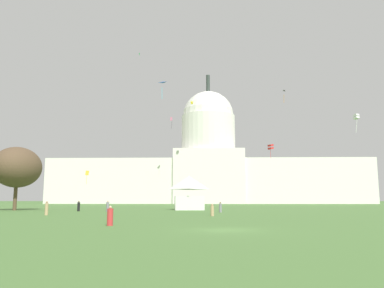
{
  "coord_description": "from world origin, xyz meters",
  "views": [
    {
      "loc": [
        -1.44,
        -25.07,
        1.96
      ],
      "look_at": [
        -5.2,
        101.42,
        20.39
      ],
      "focal_mm": 35.59,
      "sensor_mm": 36.0,
      "label": 1
    }
  ],
  "objects_px": {
    "kite_gold_low": "(87,174)",
    "kite_green_high": "(139,54)",
    "tree_west_far": "(17,167)",
    "kite_white_low": "(356,117)",
    "kite_blue_mid": "(163,86)",
    "kite_yellow_high": "(192,103)",
    "person_grey_lawn_far_right": "(108,207)",
    "kite_red_low": "(271,147)",
    "person_black_edge_west": "(79,206)",
    "person_grey_back_center": "(220,208)",
    "person_tan_near_tree_west": "(212,210)",
    "kite_black_mid": "(283,93)",
    "event_tent": "(189,192)",
    "person_tan_aisle_center": "(47,209)",
    "person_red_mid_center": "(110,217)",
    "kite_pink_mid": "(171,120)",
    "capitol_building": "(209,169)"
  },
  "relations": [
    {
      "from": "capitol_building",
      "to": "kite_black_mid",
      "type": "bearing_deg",
      "value": -78.56
    },
    {
      "from": "person_black_edge_west",
      "to": "person_red_mid_center",
      "type": "bearing_deg",
      "value": -129.23
    },
    {
      "from": "capitol_building",
      "to": "person_tan_near_tree_west",
      "type": "bearing_deg",
      "value": -90.62
    },
    {
      "from": "kite_white_low",
      "to": "kite_black_mid",
      "type": "height_order",
      "value": "kite_black_mid"
    },
    {
      "from": "kite_white_low",
      "to": "person_black_edge_west",
      "type": "bearing_deg",
      "value": -31.72
    },
    {
      "from": "person_red_mid_center",
      "to": "kite_gold_low",
      "type": "bearing_deg",
      "value": -69.41
    },
    {
      "from": "person_black_edge_west",
      "to": "kite_black_mid",
      "type": "relative_size",
      "value": 0.58
    },
    {
      "from": "person_tan_aisle_center",
      "to": "person_tan_near_tree_west",
      "type": "bearing_deg",
      "value": -161.17
    },
    {
      "from": "kite_yellow_high",
      "to": "kite_gold_low",
      "type": "distance_m",
      "value": 63.32
    },
    {
      "from": "person_tan_near_tree_west",
      "to": "kite_black_mid",
      "type": "relative_size",
      "value": 0.49
    },
    {
      "from": "event_tent",
      "to": "kite_pink_mid",
      "type": "distance_m",
      "value": 81.98
    },
    {
      "from": "person_red_mid_center",
      "to": "kite_green_high",
      "type": "relative_size",
      "value": 1.77
    },
    {
      "from": "person_tan_aisle_center",
      "to": "kite_green_high",
      "type": "bearing_deg",
      "value": -63.31
    },
    {
      "from": "kite_black_mid",
      "to": "kite_pink_mid",
      "type": "height_order",
      "value": "kite_pink_mid"
    },
    {
      "from": "capitol_building",
      "to": "kite_white_low",
      "type": "relative_size",
      "value": 48.08
    },
    {
      "from": "kite_red_low",
      "to": "kite_yellow_high",
      "type": "bearing_deg",
      "value": -14.22
    },
    {
      "from": "person_black_edge_west",
      "to": "kite_red_low",
      "type": "xyz_separation_m",
      "value": [
        37.97,
        33.41,
        14.44
      ]
    },
    {
      "from": "tree_west_far",
      "to": "kite_white_low",
      "type": "height_order",
      "value": "kite_white_low"
    },
    {
      "from": "person_tan_near_tree_west",
      "to": "person_grey_back_center",
      "type": "bearing_deg",
      "value": -80.77
    },
    {
      "from": "person_tan_aisle_center",
      "to": "person_black_edge_west",
      "type": "xyz_separation_m",
      "value": [
        -1.25,
        16.07,
        0.0
      ]
    },
    {
      "from": "person_black_edge_west",
      "to": "kite_white_low",
      "type": "height_order",
      "value": "kite_white_low"
    },
    {
      "from": "person_grey_back_center",
      "to": "kite_blue_mid",
      "type": "xyz_separation_m",
      "value": [
        -10.58,
        15.53,
        23.93
      ]
    },
    {
      "from": "tree_west_far",
      "to": "person_grey_lawn_far_right",
      "type": "relative_size",
      "value": 6.58
    },
    {
      "from": "kite_yellow_high",
      "to": "kite_gold_low",
      "type": "relative_size",
      "value": 0.29
    },
    {
      "from": "tree_west_far",
      "to": "kite_black_mid",
      "type": "distance_m",
      "value": 62.15
    },
    {
      "from": "person_red_mid_center",
      "to": "kite_green_high",
      "type": "distance_m",
      "value": 119.38
    },
    {
      "from": "tree_west_far",
      "to": "kite_yellow_high",
      "type": "distance_m",
      "value": 89.66
    },
    {
      "from": "tree_west_far",
      "to": "kite_black_mid",
      "type": "relative_size",
      "value": 3.88
    },
    {
      "from": "kite_red_low",
      "to": "kite_green_high",
      "type": "distance_m",
      "value": 68.0
    },
    {
      "from": "kite_blue_mid",
      "to": "kite_yellow_high",
      "type": "distance_m",
      "value": 74.06
    },
    {
      "from": "tree_west_far",
      "to": "person_black_edge_west",
      "type": "xyz_separation_m",
      "value": [
        13.12,
        -4.68,
        -6.93
      ]
    },
    {
      "from": "person_grey_back_center",
      "to": "kite_blue_mid",
      "type": "height_order",
      "value": "kite_blue_mid"
    },
    {
      "from": "event_tent",
      "to": "kite_white_low",
      "type": "xyz_separation_m",
      "value": [
        27.14,
        -11.84,
        11.71
      ]
    },
    {
      "from": "kite_gold_low",
      "to": "kite_green_high",
      "type": "distance_m",
      "value": 59.33
    },
    {
      "from": "kite_green_high",
      "to": "kite_white_low",
      "type": "bearing_deg",
      "value": 84.4
    },
    {
      "from": "kite_yellow_high",
      "to": "kite_green_high",
      "type": "distance_m",
      "value": 27.61
    },
    {
      "from": "kite_white_low",
      "to": "kite_black_mid",
      "type": "xyz_separation_m",
      "value": [
        -4.68,
        31.84,
        13.19
      ]
    },
    {
      "from": "tree_west_far",
      "to": "person_grey_back_center",
      "type": "distance_m",
      "value": 38.3
    },
    {
      "from": "person_tan_aisle_center",
      "to": "kite_black_mid",
      "type": "bearing_deg",
      "value": -107.25
    },
    {
      "from": "person_red_mid_center",
      "to": "person_grey_back_center",
      "type": "xyz_separation_m",
      "value": [
        9.58,
        29.67,
        0.04
      ]
    },
    {
      "from": "kite_yellow_high",
      "to": "kite_white_low",
      "type": "bearing_deg",
      "value": 111.21
    },
    {
      "from": "person_grey_back_center",
      "to": "kite_red_low",
      "type": "distance_m",
      "value": 43.5
    },
    {
      "from": "person_tan_near_tree_west",
      "to": "person_grey_back_center",
      "type": "xyz_separation_m",
      "value": [
        1.54,
        13.06,
        0.05
      ]
    },
    {
      "from": "event_tent",
      "to": "tree_west_far",
      "type": "bearing_deg",
      "value": -178.55
    },
    {
      "from": "kite_blue_mid",
      "to": "kite_white_low",
      "type": "bearing_deg",
      "value": 175.27
    },
    {
      "from": "person_tan_near_tree_west",
      "to": "kite_gold_low",
      "type": "height_order",
      "value": "kite_gold_low"
    },
    {
      "from": "person_black_edge_west",
      "to": "person_grey_back_center",
      "type": "xyz_separation_m",
      "value": [
        23.3,
        -4.88,
        -0.08
      ]
    },
    {
      "from": "kite_blue_mid",
      "to": "person_tan_aisle_center",
      "type": "bearing_deg",
      "value": 85.23
    },
    {
      "from": "person_red_mid_center",
      "to": "kite_white_low",
      "type": "height_order",
      "value": "kite_white_low"
    },
    {
      "from": "capitol_building",
      "to": "kite_green_high",
      "type": "xyz_separation_m",
      "value": [
        -25.94,
        -43.71,
        39.14
      ]
    }
  ]
}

